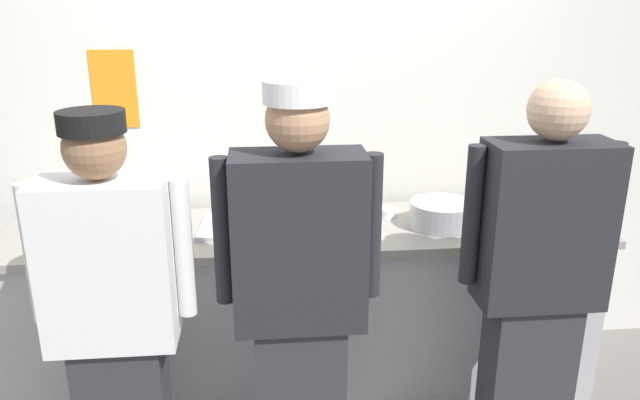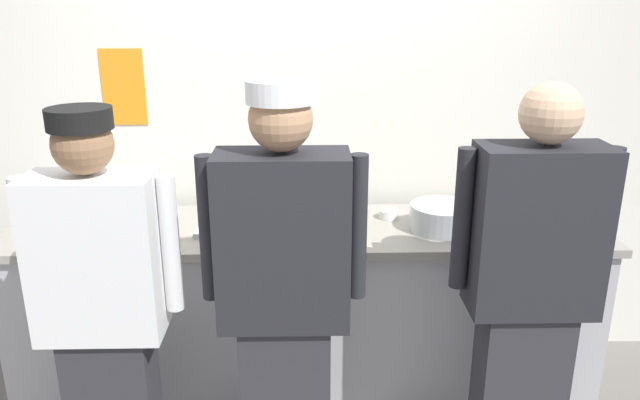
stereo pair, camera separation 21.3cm
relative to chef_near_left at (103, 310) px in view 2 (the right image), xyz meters
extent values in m
cube|color=silver|center=(0.77, 1.22, 0.45)|extent=(4.64, 0.10, 2.68)
cube|color=orange|center=(-0.18, 1.17, 0.68)|extent=(0.23, 0.01, 0.40)
cube|color=#B2B2B7|center=(0.77, 0.75, -0.44)|extent=(2.90, 0.62, 0.90)
cube|color=gray|center=(0.77, 0.75, 0.03)|extent=(2.96, 0.68, 0.04)
cube|color=white|center=(0.00, 0.00, 0.22)|extent=(0.46, 0.24, 0.63)
cylinder|color=white|center=(-0.27, 0.04, 0.25)|extent=(0.07, 0.07, 0.53)
cylinder|color=white|center=(0.27, 0.04, 0.25)|extent=(0.07, 0.07, 0.53)
sphere|color=#8C6647|center=(0.00, 0.00, 0.65)|extent=(0.22, 0.22, 0.22)
cylinder|color=black|center=(0.00, 0.00, 0.74)|extent=(0.23, 0.23, 0.08)
cube|color=#232328|center=(0.69, -0.01, 0.28)|extent=(0.49, 0.24, 0.66)
cylinder|color=#232328|center=(0.41, 0.03, 0.31)|extent=(0.07, 0.07, 0.56)
cylinder|color=#232328|center=(0.97, 0.03, 0.31)|extent=(0.07, 0.07, 0.56)
sphere|color=tan|center=(0.69, -0.01, 0.73)|extent=(0.23, 0.23, 0.23)
cylinder|color=white|center=(0.69, -0.01, 0.83)|extent=(0.24, 0.24, 0.08)
cube|color=#2D2D33|center=(1.66, 0.06, -0.47)|extent=(0.35, 0.20, 0.84)
cube|color=#232328|center=(1.66, 0.06, 0.28)|extent=(0.49, 0.24, 0.67)
cylinder|color=#232328|center=(1.38, 0.10, 0.32)|extent=(0.07, 0.07, 0.57)
cylinder|color=#232328|center=(1.94, 0.10, 0.32)|extent=(0.07, 0.07, 0.57)
sphere|color=tan|center=(1.66, 0.06, 0.74)|extent=(0.23, 0.23, 0.23)
cylinder|color=white|center=(-0.42, 0.89, 0.05)|extent=(0.23, 0.23, 0.01)
cylinder|color=white|center=(-0.42, 0.89, 0.06)|extent=(0.23, 0.23, 0.01)
cylinder|color=white|center=(-0.42, 0.89, 0.08)|extent=(0.23, 0.23, 0.01)
cylinder|color=white|center=(-0.42, 0.89, 0.09)|extent=(0.23, 0.23, 0.01)
cylinder|color=white|center=(-0.42, 0.89, 0.10)|extent=(0.23, 0.23, 0.01)
cylinder|color=white|center=(-0.42, 0.89, 0.11)|extent=(0.23, 0.23, 0.01)
cylinder|color=white|center=(-0.06, 0.89, 0.05)|extent=(0.20, 0.20, 0.01)
cylinder|color=white|center=(-0.06, 0.89, 0.06)|extent=(0.20, 0.20, 0.01)
cylinder|color=white|center=(-0.06, 0.89, 0.08)|extent=(0.20, 0.20, 0.01)
cylinder|color=white|center=(-0.06, 0.89, 0.09)|extent=(0.20, 0.20, 0.01)
cylinder|color=white|center=(-0.06, 0.89, 0.10)|extent=(0.20, 0.20, 0.01)
cylinder|color=white|center=(-0.06, 0.89, 0.11)|extent=(0.20, 0.20, 0.01)
cylinder|color=white|center=(-0.06, 0.89, 0.12)|extent=(0.20, 0.20, 0.01)
cylinder|color=#B7BABF|center=(1.44, 0.70, 0.11)|extent=(0.32, 0.32, 0.13)
cube|color=#B7BABF|center=(0.47, 0.76, 0.06)|extent=(0.45, 0.39, 0.02)
cylinder|color=#56A333|center=(1.01, 0.72, 0.13)|extent=(0.06, 0.06, 0.16)
cone|color=#56A333|center=(1.01, 0.72, 0.23)|extent=(0.05, 0.05, 0.04)
cylinder|color=#56A333|center=(0.68, 0.92, 0.14)|extent=(0.05, 0.05, 0.18)
cone|color=#56A333|center=(0.68, 0.92, 0.24)|extent=(0.05, 0.05, 0.04)
cylinder|color=#E5E066|center=(1.86, 0.63, 0.13)|extent=(0.06, 0.06, 0.16)
cone|color=#E5E066|center=(1.86, 0.63, 0.22)|extent=(0.05, 0.05, 0.04)
cylinder|color=white|center=(0.89, 0.70, 0.06)|extent=(0.09, 0.09, 0.04)
cylinder|color=red|center=(0.89, 0.70, 0.08)|extent=(0.08, 0.08, 0.01)
cylinder|color=white|center=(1.20, 0.86, 0.07)|extent=(0.10, 0.10, 0.05)
cylinder|color=gold|center=(1.20, 0.86, 0.09)|extent=(0.08, 0.08, 0.01)
cylinder|color=white|center=(-0.11, 0.65, 0.07)|extent=(0.09, 0.09, 0.04)
cylinder|color=orange|center=(-0.11, 0.65, 0.08)|extent=(0.07, 0.07, 0.01)
cylinder|color=white|center=(2.05, 0.59, 0.09)|extent=(0.09, 0.09, 0.09)
cube|color=#B7BABF|center=(1.83, 0.88, 0.05)|extent=(0.19, 0.03, 0.01)
cube|color=black|center=(1.70, 0.88, 0.05)|extent=(0.09, 0.03, 0.02)
camera|label=1|loc=(0.57, -2.09, 1.13)|focal=34.36mm
camera|label=2|loc=(0.78, -2.10, 1.13)|focal=34.36mm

